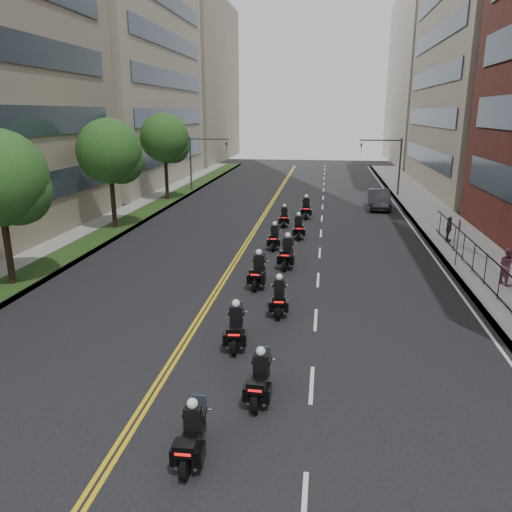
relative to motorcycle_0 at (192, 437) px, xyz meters
The scene contains 24 objects.
ground 1.44m from the motorcycle_0, 111.94° to the right, with size 160.00×160.00×0.00m, color black.
sidewalk_right 26.44m from the motorcycle_0, 64.18° to the left, with size 4.00×90.00×0.15m, color gray.
sidewalk_left 26.88m from the motorcycle_0, 117.68° to the left, with size 4.00×90.00×0.15m, color gray.
grass_strip 26.51m from the motorcycle_0, 116.15° to the left, with size 2.00×90.00×0.04m, color #173513.
building_right_far 80.58m from the motorcycle_0, 74.70° to the left, with size 15.00×28.00×26.00m, color #9C967E.
building_left_mid 54.43m from the motorcycle_0, 115.64° to the left, with size 16.11×28.00×34.00m.
building_left_far 80.97m from the motorcycle_0, 106.32° to the left, with size 16.00×28.00×26.00m, color gray.
iron_fence 15.07m from the motorcycle_0, 45.76° to the left, with size 0.05×28.00×1.50m.
street_trees 21.36m from the motorcycle_0, 123.53° to the left, with size 4.40×38.40×7.98m.
traffic_signal_right 41.90m from the motorcycle_0, 77.49° to the left, with size 4.09×0.20×5.60m.
traffic_signal_left 42.12m from the motorcycle_0, 103.80° to the left, with size 4.09×0.20×5.60m.
motorcycle_0 is the anchor object (origin of this frame).
motorcycle_1 3.06m from the motorcycle_0, 65.85° to the left, with size 0.50×2.17×1.60m.
motorcycle_2 6.10m from the motorcycle_0, 90.41° to the left, with size 0.65×2.30×1.70m.
motorcycle_3 9.40m from the motorcycle_0, 82.78° to the left, with size 0.59×2.25×1.66m.
motorcycle_4 12.48m from the motorcycle_0, 90.48° to the left, with size 0.56×2.43×1.79m.
motorcycle_5 15.79m from the motorcycle_0, 86.32° to the left, with size 0.60×2.53×1.86m.
motorcycle_6 19.41m from the motorcycle_0, 90.16° to the left, with size 0.52×2.25×1.66m.
motorcycle_7 22.28m from the motorcycle_0, 86.80° to the left, with size 0.66×2.33×1.72m.
motorcycle_8 25.73m from the motorcycle_0, 89.98° to the left, with size 0.55×2.19×1.62m.
motorcycle_9 28.89m from the motorcycle_0, 87.10° to the left, with size 0.61×2.51×1.85m.
parked_sedan 34.53m from the motorcycle_0, 77.43° to the left, with size 1.72×4.93×1.62m, color black.
pedestrian_b 18.13m from the motorcycle_0, 50.49° to the left, with size 0.86×0.67×1.77m, color #7F4550.
pedestrian_c 24.64m from the motorcycle_0, 64.22° to the left, with size 0.93×0.39×1.58m, color #414048.
Camera 1 is at (3.39, -8.64, 8.01)m, focal length 35.00 mm.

